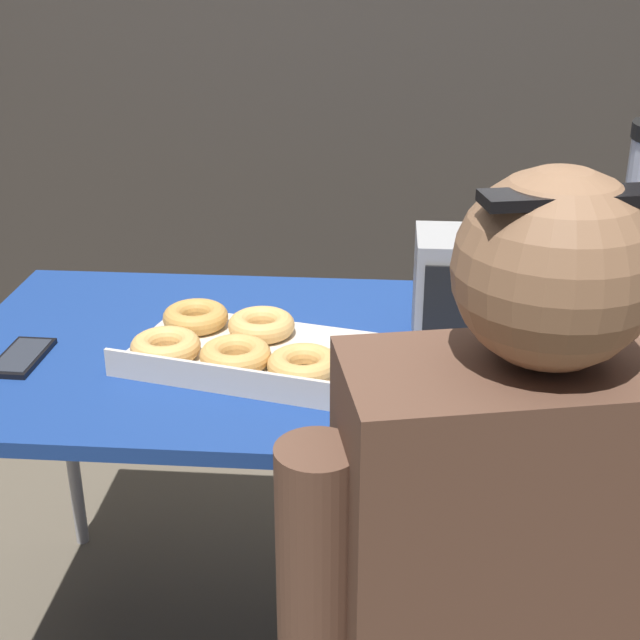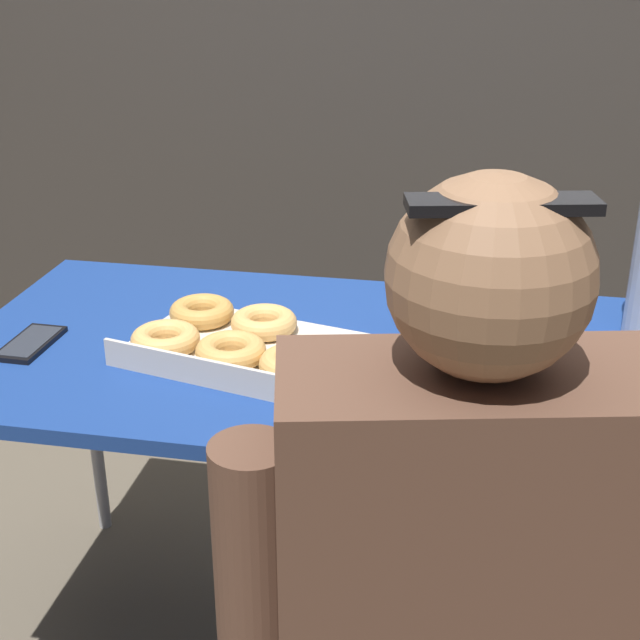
{
  "view_description": "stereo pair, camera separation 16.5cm",
  "coord_description": "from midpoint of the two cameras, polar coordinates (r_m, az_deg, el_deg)",
  "views": [
    {
      "loc": [
        0.06,
        -1.51,
        1.46
      ],
      "look_at": [
        -0.06,
        0.0,
        0.79
      ],
      "focal_mm": 50.0,
      "sensor_mm": 36.0,
      "label": 1
    },
    {
      "loc": [
        0.23,
        -1.49,
        1.46
      ],
      "look_at": [
        -0.06,
        0.0,
        0.79
      ],
      "focal_mm": 50.0,
      "sensor_mm": 36.0,
      "label": 2
    }
  ],
  "objects": [
    {
      "name": "cell_phone",
      "position": [
        1.75,
        -21.16,
        -2.3
      ],
      "size": [
        0.08,
        0.16,
        0.01
      ],
      "rotation": [
        0.0,
        0.0,
        -0.02
      ],
      "color": "black",
      "rests_on": "folding_table"
    },
    {
      "name": "folding_table",
      "position": [
        1.69,
        -0.92,
        -3.39
      ],
      "size": [
        1.49,
        0.74,
        0.73
      ],
      "color": "navy",
      "rests_on": "ground"
    },
    {
      "name": "space_heater",
      "position": [
        1.66,
        6.0,
        1.83
      ],
      "size": [
        0.16,
        0.17,
        0.22
      ],
      "color": "#9E9E9E",
      "rests_on": "folding_table"
    },
    {
      "name": "donut_box",
      "position": [
        1.64,
        -8.18,
        -1.75
      ],
      "size": [
        0.48,
        0.38,
        0.06
      ],
      "rotation": [
        0.0,
        0.0,
        -0.23
      ],
      "color": "beige",
      "rests_on": "folding_table"
    }
  ]
}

